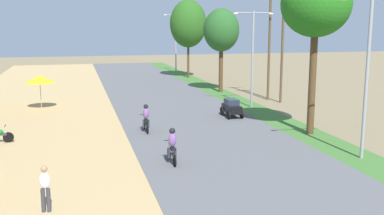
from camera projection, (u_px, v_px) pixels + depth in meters
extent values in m
cylinder|color=black|center=(8.00, 137.00, 24.11)|extent=(0.56, 0.06, 0.56)
cylinder|color=#A5A8AD|center=(7.00, 132.00, 24.05)|extent=(0.26, 0.05, 0.68)
cylinder|color=black|center=(5.00, 126.00, 23.97)|extent=(0.04, 0.54, 0.04)
cylinder|color=#99999E|center=(41.00, 95.00, 33.68)|extent=(0.05, 0.05, 2.10)
cone|color=gold|center=(40.00, 79.00, 33.46)|extent=(2.20, 2.20, 0.55)
cylinder|color=#33333D|center=(49.00, 200.00, 15.13)|extent=(0.14, 0.14, 0.82)
cylinder|color=#33333D|center=(43.00, 200.00, 15.11)|extent=(0.14, 0.14, 0.82)
ellipsoid|color=silver|center=(45.00, 181.00, 15.00)|extent=(0.39, 0.29, 0.56)
sphere|color=#9E7556|center=(44.00, 169.00, 14.92)|extent=(0.22, 0.22, 0.22)
cylinder|color=#4C351E|center=(312.00, 79.00, 25.54)|extent=(0.41, 0.41, 6.35)
ellipsoid|color=#206717|center=(316.00, 4.00, 24.78)|extent=(3.88, 3.88, 3.69)
cylinder|color=#4C351E|center=(221.00, 67.00, 42.03)|extent=(0.39, 0.39, 4.67)
ellipsoid|color=#235422|center=(221.00, 30.00, 41.42)|extent=(3.31, 3.31, 3.95)
cylinder|color=#4C351E|center=(188.00, 57.00, 53.53)|extent=(0.27, 0.27, 4.83)
ellipsoid|color=#245419|center=(188.00, 24.00, 52.82)|extent=(4.31, 4.31, 5.56)
cylinder|color=gray|center=(367.00, 79.00, 20.65)|extent=(0.16, 0.16, 7.56)
cylinder|color=gray|center=(252.00, 60.00, 33.92)|extent=(0.16, 0.16, 7.25)
cylinder|color=gray|center=(245.00, 13.00, 33.12)|extent=(1.40, 0.08, 0.08)
ellipsoid|color=silver|center=(236.00, 14.00, 32.96)|extent=(0.36, 0.20, 0.14)
cylinder|color=gray|center=(262.00, 13.00, 33.46)|extent=(1.40, 0.08, 0.08)
ellipsoid|color=silver|center=(271.00, 14.00, 33.65)|extent=(0.36, 0.20, 0.14)
cylinder|color=gray|center=(176.00, 43.00, 59.49)|extent=(0.16, 0.16, 7.71)
cylinder|color=gray|center=(170.00, 14.00, 58.64)|extent=(1.40, 0.08, 0.08)
ellipsoid|color=silver|center=(165.00, 15.00, 58.49)|extent=(0.36, 0.20, 0.14)
cylinder|color=gray|center=(181.00, 14.00, 58.99)|extent=(1.40, 0.08, 0.08)
ellipsoid|color=silver|center=(186.00, 15.00, 59.17)|extent=(0.36, 0.20, 0.14)
cylinder|color=brown|center=(269.00, 42.00, 37.49)|extent=(0.20, 0.20, 9.73)
cylinder|color=brown|center=(282.00, 47.00, 36.15)|extent=(0.20, 0.20, 9.03)
cube|color=black|center=(232.00, 109.00, 30.66)|extent=(0.84, 1.95, 0.50)
cube|color=#232B38|center=(232.00, 102.00, 30.63)|extent=(0.77, 1.10, 0.40)
cylinder|color=black|center=(242.00, 114.00, 30.16)|extent=(0.10, 0.60, 0.60)
cylinder|color=black|center=(228.00, 115.00, 29.93)|extent=(0.10, 0.60, 0.60)
cylinder|color=black|center=(235.00, 110.00, 31.50)|extent=(0.10, 0.60, 0.60)
cylinder|color=black|center=(222.00, 111.00, 31.27)|extent=(0.10, 0.60, 0.60)
cylinder|color=black|center=(169.00, 153.00, 21.10)|extent=(0.06, 0.56, 0.56)
cylinder|color=black|center=(175.00, 161.00, 19.91)|extent=(0.06, 0.56, 0.56)
cube|color=#333338|center=(172.00, 153.00, 20.47)|extent=(0.12, 1.12, 0.12)
ellipsoid|color=silver|center=(171.00, 149.00, 20.52)|extent=(0.28, 0.64, 0.32)
cube|color=black|center=(173.00, 149.00, 20.16)|extent=(0.20, 0.44, 0.10)
cylinder|color=#A5A8AD|center=(169.00, 148.00, 20.99)|extent=(0.05, 0.26, 0.68)
cylinder|color=black|center=(169.00, 140.00, 20.87)|extent=(0.54, 0.04, 0.04)
ellipsoid|color=#724C8C|center=(172.00, 140.00, 20.16)|extent=(0.36, 0.28, 0.64)
sphere|color=black|center=(172.00, 131.00, 20.13)|extent=(0.28, 0.28, 0.28)
cylinder|color=#2D2D38|center=(169.00, 153.00, 20.34)|extent=(0.12, 0.12, 0.48)
cylinder|color=#2D2D38|center=(175.00, 153.00, 20.41)|extent=(0.12, 0.12, 0.48)
cylinder|color=black|center=(144.00, 125.00, 27.11)|extent=(0.06, 0.56, 0.56)
cylinder|color=black|center=(147.00, 129.00, 25.93)|extent=(0.06, 0.56, 0.56)
cube|color=#333338|center=(146.00, 124.00, 26.49)|extent=(0.12, 1.12, 0.12)
ellipsoid|color=#14722D|center=(146.00, 121.00, 26.54)|extent=(0.28, 0.64, 0.32)
cube|color=black|center=(146.00, 120.00, 26.17)|extent=(0.20, 0.44, 0.10)
cylinder|color=#A5A8AD|center=(144.00, 120.00, 27.00)|extent=(0.05, 0.26, 0.68)
cylinder|color=black|center=(144.00, 115.00, 26.88)|extent=(0.54, 0.04, 0.04)
ellipsoid|color=#724C8C|center=(146.00, 113.00, 26.18)|extent=(0.36, 0.28, 0.64)
sphere|color=black|center=(146.00, 107.00, 26.14)|extent=(0.28, 0.28, 0.28)
cylinder|color=#2D2D38|center=(144.00, 124.00, 26.35)|extent=(0.12, 0.12, 0.48)
cylinder|color=#2D2D38|center=(148.00, 124.00, 26.42)|extent=(0.12, 0.12, 0.48)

